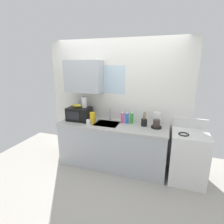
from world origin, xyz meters
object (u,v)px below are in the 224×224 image
stove_range (188,157)px  dish_soap_bottle_pink (122,117)px  dish_soap_bottle_green (132,118)px  utensil_crock (144,122)px  mug_white (88,122)px  banana_bunch (77,106)px  coffee_maker (157,122)px  paper_towel_roll (84,102)px  dish_soap_bottle_blue (127,118)px  microwave (79,114)px  cereal_canister (92,118)px

stove_range → dish_soap_bottle_pink: bearing=173.2°
dish_soap_bottle_green → utensil_crock: utensil_crock is taller
dish_soap_bottle_green → mug_white: 0.84m
banana_bunch → mug_white: bearing=-28.9°
coffee_maker → utensil_crock: (-0.23, 0.01, -0.03)m
paper_towel_roll → dish_soap_bottle_green: bearing=4.0°
stove_range → coffee_maker: size_ratio=3.86×
banana_bunch → dish_soap_bottle_blue: banana_bunch is taller
paper_towel_roll → dish_soap_bottle_pink: (0.79, 0.05, -0.27)m
banana_bunch → microwave: bearing=-1.8°
paper_towel_roll → stove_range: bearing=-2.7°
paper_towel_roll → utensil_crock: (1.22, 0.02, -0.31)m
stove_range → cereal_canister: bearing=-178.3°
dish_soap_bottle_pink → mug_white: bearing=-154.1°
coffee_maker → dish_soap_bottle_green: bearing=172.9°
cereal_canister → dish_soap_bottle_pink: bearing=20.0°
dish_soap_bottle_pink → dish_soap_bottle_green: dish_soap_bottle_green is taller
utensil_crock → coffee_maker: bearing=-2.9°
paper_towel_roll → utensil_crock: bearing=0.9°
microwave → paper_towel_roll: 0.27m
banana_bunch → utensil_crock: (1.37, 0.07, -0.23)m
banana_bunch → cereal_canister: bearing=-14.4°
paper_towel_roll → cereal_canister: bearing=-32.0°
microwave → dish_soap_bottle_green: microwave is taller
paper_towel_roll → mug_white: bearing=-51.1°
dish_soap_bottle_blue → microwave: bearing=-173.1°
microwave → dish_soap_bottle_green: (1.07, 0.12, -0.02)m
banana_bunch → mug_white: banana_bunch is taller
stove_range → coffee_maker: bearing=169.8°
coffee_maker → dish_soap_bottle_pink: bearing=176.2°
cereal_canister → banana_bunch: bearing=165.6°
banana_bunch → dish_soap_bottle_green: bearing=6.0°
paper_towel_roll → dish_soap_bottle_pink: bearing=3.7°
mug_white → dish_soap_bottle_blue: bearing=24.0°
microwave → dish_soap_bottle_pink: bearing=6.6°
stove_range → dish_soap_bottle_blue: dish_soap_bottle_blue is taller
paper_towel_roll → dish_soap_bottle_green: size_ratio=0.89×
stove_range → cereal_canister: (-1.79, -0.05, 0.55)m
dish_soap_bottle_pink → mug_white: (-0.60, -0.29, -0.06)m
stove_range → microwave: size_ratio=2.35×
coffee_maker → dish_soap_bottle_green: 0.48m
paper_towel_roll → coffee_maker: bearing=0.3°
dish_soap_bottle_green → utensil_crock: size_ratio=0.87×
coffee_maker → utensil_crock: 0.23m
dish_soap_bottle_green → paper_towel_roll: bearing=-176.0°
microwave → dish_soap_bottle_blue: bearing=6.9°
banana_bunch → utensil_crock: size_ratio=0.70×
mug_white → utensil_crock: utensil_crock is taller
paper_towel_roll → dish_soap_bottle_blue: size_ratio=0.94×
dish_soap_bottle_pink → microwave: bearing=-173.4°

